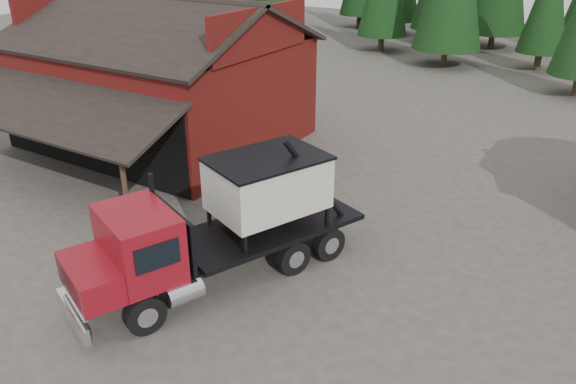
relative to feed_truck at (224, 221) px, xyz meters
The scene contains 5 objects.
ground 2.51m from the feed_truck, 66.60° to the right, with size 120.00×120.00×0.00m, color #474238.
red_barn 13.44m from the feed_truck, 140.74° to the left, with size 12.80×13.63×7.18m.
conifer_backdrop 40.64m from the feed_truck, 89.14° to the left, with size 76.00×16.00×16.00m, color black, non-canonical shape.
feed_truck is the anchor object (origin of this frame).
equip_box 3.08m from the feed_truck, 129.39° to the right, with size 0.70×1.10×0.60m, color maroon.
Camera 1 is at (8.90, -10.26, 10.04)m, focal length 35.00 mm.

